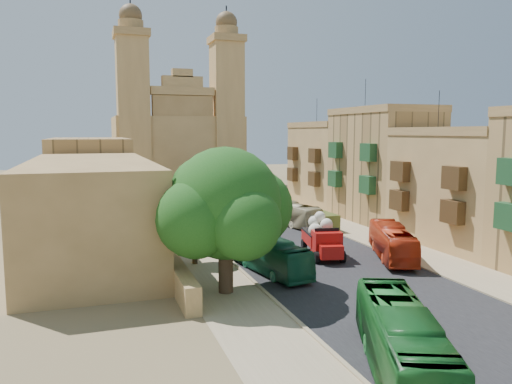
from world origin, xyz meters
TOP-DOWN VIEW (x-y plane):
  - ground at (0.00, 0.00)m, footprint 260.00×260.00m
  - road_surface at (0.00, 30.00)m, footprint 14.00×140.00m
  - sidewalk_east at (9.50, 30.00)m, footprint 5.00×140.00m
  - sidewalk_west at (-9.50, 30.00)m, footprint 5.00×140.00m
  - kerb_east at (7.00, 30.00)m, footprint 0.25×140.00m
  - kerb_west at (-7.00, 30.00)m, footprint 0.25×140.00m
  - townhouse_b at (15.95, 11.00)m, footprint 9.00×14.00m
  - townhouse_c at (15.95, 25.00)m, footprint 9.00×14.00m
  - townhouse_d at (15.95, 39.00)m, footprint 9.00×14.00m
  - west_wall at (-12.50, 20.00)m, footprint 1.00×40.00m
  - west_building_low at (-18.00, 18.00)m, footprint 10.00×28.00m
  - west_building_mid at (-18.00, 44.00)m, footprint 10.00×22.00m
  - church at (-0.00, 78.61)m, footprint 28.00×22.50m
  - ficus_tree at (-9.41, 4.01)m, footprint 9.89×9.10m
  - street_tree_a at (-10.00, 12.00)m, footprint 3.23×3.23m
  - street_tree_b at (-10.00, 24.00)m, footprint 3.29×3.29m
  - street_tree_c at (-10.00, 36.00)m, footprint 2.92×2.92m
  - street_tree_d at (-10.00, 48.00)m, footprint 3.18×3.18m
  - red_truck at (1.15, 11.04)m, footprint 3.72×6.85m
  - olive_pickup at (6.50, 21.94)m, footprint 2.17×4.59m
  - bus_green_south at (-5.12, -9.76)m, footprint 6.80×11.38m
  - bus_green_north at (-5.07, 7.81)m, footprint 3.93×9.96m
  - bus_red_east at (6.50, 8.43)m, footprint 6.05×10.29m
  - bus_cream_east at (4.00, 25.52)m, footprint 4.34×10.14m
  - car_blue_a at (-2.28, 15.86)m, footprint 1.87×3.53m
  - car_white_a at (-0.50, 28.56)m, footprint 1.66×4.38m
  - car_cream at (4.36, 26.44)m, footprint 2.53×4.24m
  - car_dkblue at (-3.55, 49.09)m, footprint 1.95×3.85m
  - car_white_b at (1.93, 37.37)m, footprint 2.20×3.98m
  - car_blue_b at (-0.54, 51.97)m, footprint 2.42×3.77m
  - pedestrian_a at (8.26, 13.79)m, footprint 0.79×0.61m
  - pedestrian_c at (7.50, 10.90)m, footprint 0.59×1.15m

SIDE VIEW (x-z plane):
  - ground at x=0.00m, z-range 0.00..0.00m
  - road_surface at x=0.00m, z-range 0.00..0.01m
  - sidewalk_east at x=9.50m, z-range 0.00..0.01m
  - sidewalk_west at x=-9.50m, z-range 0.00..0.01m
  - kerb_east at x=7.00m, z-range 0.00..0.12m
  - kerb_west at x=-7.00m, z-range 0.00..0.12m
  - car_dkblue at x=-3.55m, z-range 0.00..1.07m
  - car_cream at x=4.36m, z-range 0.00..1.10m
  - car_blue_a at x=-2.28m, z-range 0.00..1.14m
  - car_blue_b at x=-0.54m, z-range 0.00..1.17m
  - car_white_b at x=1.93m, z-range 0.00..1.28m
  - car_white_a at x=-0.50m, z-range 0.00..1.43m
  - west_wall at x=-12.50m, z-range 0.00..1.80m
  - olive_pickup at x=6.50m, z-range -0.02..1.86m
  - pedestrian_c at x=7.50m, z-range 0.00..1.87m
  - pedestrian_a at x=8.26m, z-range 0.00..1.91m
  - bus_green_north at x=-5.07m, z-range 0.00..2.70m
  - bus_cream_east at x=4.00m, z-range 0.00..2.75m
  - bus_red_east at x=6.50m, z-range 0.00..2.83m
  - bus_green_south at x=-5.12m, z-range 0.00..3.13m
  - red_truck at x=1.15m, z-range -0.23..3.58m
  - street_tree_c at x=-10.00m, z-range 0.75..5.24m
  - street_tree_d at x=-10.00m, z-range 0.83..5.71m
  - street_tree_a at x=-10.00m, z-range 0.84..5.81m
  - street_tree_b at x=-10.00m, z-range 0.86..5.92m
  - west_building_low at x=-18.00m, z-range 0.00..8.40m
  - west_building_mid at x=-18.00m, z-range 0.00..10.00m
  - townhouse_b at x=15.95m, z-range -1.79..13.11m
  - ficus_tree at x=-9.41m, z-range 0.90..10.79m
  - townhouse_d at x=15.95m, z-range -1.79..14.11m
  - townhouse_c at x=15.95m, z-range -1.79..15.61m
  - church at x=0.00m, z-range -8.63..27.67m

